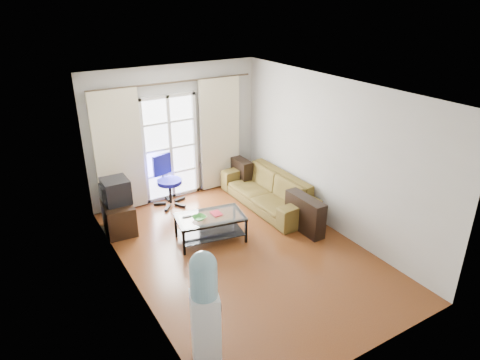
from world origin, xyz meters
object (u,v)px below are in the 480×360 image
at_px(tv_stand, 119,217).
at_px(water_cooler, 205,309).
at_px(coffee_table, 210,225).
at_px(crt_tv, 115,191).
at_px(sofa, 268,190).
at_px(task_chair, 169,190).

distance_m(tv_stand, water_cooler, 3.53).
height_order(coffee_table, crt_tv, crt_tv).
bearing_deg(sofa, coffee_table, -70.69).
distance_m(tv_stand, crt_tv, 0.49).
bearing_deg(tv_stand, coffee_table, -36.73).
bearing_deg(coffee_table, tv_stand, 137.95).
bearing_deg(sofa, water_cooler, -44.80).
distance_m(sofa, water_cooler, 4.13).
relative_size(tv_stand, crt_tv, 1.51).
distance_m(crt_tv, water_cooler, 3.55).
distance_m(sofa, task_chair, 1.98).
bearing_deg(tv_stand, sofa, -5.78).
distance_m(coffee_table, tv_stand, 1.68).
height_order(sofa, task_chair, task_chair).
bearing_deg(crt_tv, water_cooler, -90.06).
distance_m(tv_stand, task_chair, 1.28).
bearing_deg(crt_tv, task_chair, 21.73).
bearing_deg(crt_tv, sofa, -11.80).
height_order(crt_tv, task_chair, task_chair).
bearing_deg(crt_tv, coffee_table, -43.12).
xyz_separation_m(coffee_table, task_chair, (-0.08, 1.64, 0.00)).
bearing_deg(crt_tv, tv_stand, -91.47).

